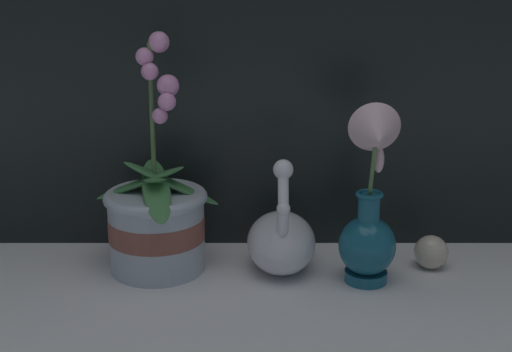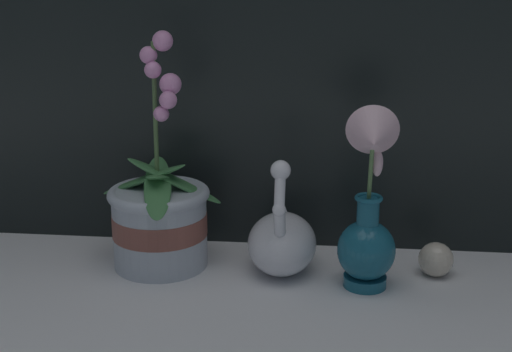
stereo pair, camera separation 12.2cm
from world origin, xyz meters
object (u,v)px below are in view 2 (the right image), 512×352
object	(u,v)px
swan_figurine	(282,240)
blue_vase	(368,223)
orchid_potted_plant	(160,216)
glass_sphere	(436,259)

from	to	relation	value
swan_figurine	blue_vase	size ratio (longest dim) A/B	0.69
orchid_potted_plant	swan_figurine	xyz separation A→B (m)	(0.22, -0.00, -0.03)
blue_vase	glass_sphere	bearing A→B (deg)	27.63
glass_sphere	swan_figurine	bearing A→B (deg)	-178.61
orchid_potted_plant	blue_vase	world-z (taller)	orchid_potted_plant
blue_vase	glass_sphere	distance (m)	0.17
swan_figurine	orchid_potted_plant	bearing A→B (deg)	179.06
swan_figurine	blue_vase	bearing A→B (deg)	-22.01
swan_figurine	blue_vase	distance (m)	0.17
orchid_potted_plant	glass_sphere	size ratio (longest dim) A/B	6.89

